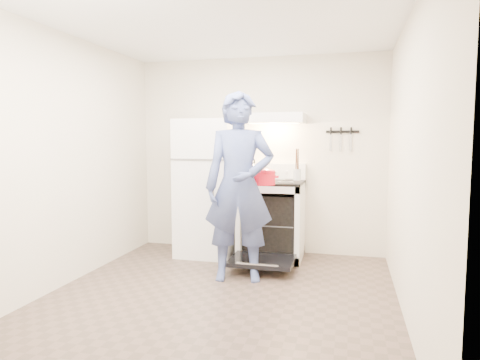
{
  "coord_description": "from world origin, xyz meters",
  "views": [
    {
      "loc": [
        1.14,
        -3.64,
        1.45
      ],
      "look_at": [
        -0.05,
        1.0,
        1.0
      ],
      "focal_mm": 32.0,
      "sensor_mm": 36.0,
      "label": 1
    }
  ],
  "objects_px": {
    "refrigerator": "(208,188)",
    "stove_body": "(272,221)",
    "dutch_oven": "(262,178)",
    "tea_kettle": "(250,168)",
    "person": "(239,187)"
  },
  "relations": [
    {
      "from": "tea_kettle",
      "to": "person",
      "type": "relative_size",
      "value": 0.15
    },
    {
      "from": "person",
      "to": "tea_kettle",
      "type": "bearing_deg",
      "value": 84.28
    },
    {
      "from": "tea_kettle",
      "to": "stove_body",
      "type": "bearing_deg",
      "value": -16.65
    },
    {
      "from": "refrigerator",
      "to": "tea_kettle",
      "type": "xyz_separation_m",
      "value": [
        0.51,
        0.11,
        0.25
      ]
    },
    {
      "from": "person",
      "to": "dutch_oven",
      "type": "xyz_separation_m",
      "value": [
        0.19,
        0.21,
        0.07
      ]
    },
    {
      "from": "tea_kettle",
      "to": "dutch_oven",
      "type": "distance_m",
      "value": 0.83
    },
    {
      "from": "stove_body",
      "to": "refrigerator",
      "type": "bearing_deg",
      "value": -178.23
    },
    {
      "from": "tea_kettle",
      "to": "person",
      "type": "distance_m",
      "value": 1.0
    },
    {
      "from": "refrigerator",
      "to": "dutch_oven",
      "type": "bearing_deg",
      "value": -38.6
    },
    {
      "from": "refrigerator",
      "to": "stove_body",
      "type": "distance_m",
      "value": 0.9
    },
    {
      "from": "dutch_oven",
      "to": "tea_kettle",
      "type": "bearing_deg",
      "value": 111.91
    },
    {
      "from": "stove_body",
      "to": "tea_kettle",
      "type": "bearing_deg",
      "value": 163.35
    },
    {
      "from": "tea_kettle",
      "to": "refrigerator",
      "type": "bearing_deg",
      "value": -167.45
    },
    {
      "from": "refrigerator",
      "to": "stove_body",
      "type": "xyz_separation_m",
      "value": [
        0.81,
        0.02,
        -0.39
      ]
    },
    {
      "from": "refrigerator",
      "to": "person",
      "type": "xyz_separation_m",
      "value": [
        0.63,
        -0.87,
        0.12
      ]
    }
  ]
}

